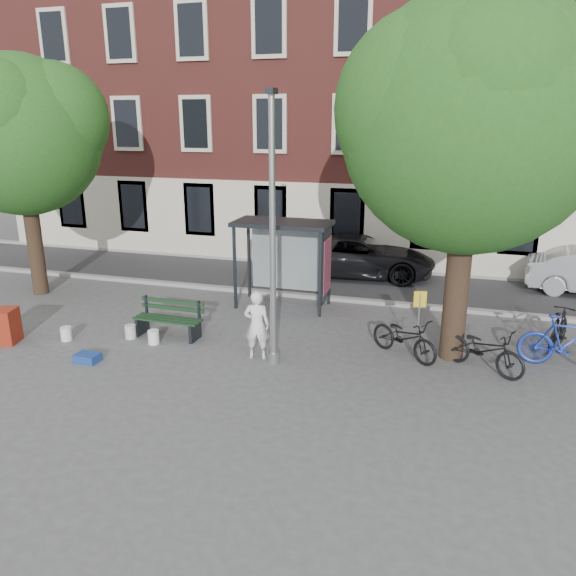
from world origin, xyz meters
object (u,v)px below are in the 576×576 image
Objects in this scene: lamppost at (273,247)px; bike_a at (404,337)px; bike_b at (567,342)px; bike_c at (483,349)px; bench at (169,321)px; car_dark at (359,256)px; bus_shelter at (296,245)px; painter at (257,325)px; bike_d at (559,330)px; notice_sign at (419,312)px.

lamppost reaches higher than bike_a.
bike_b is 1.05× the size of bike_c.
bike_b reaches higher than bench.
bike_b is at bearing -48.88° from bike_a.
bus_shelter is at bearing 157.22° from car_dark.
bus_shelter is 4.12m from painter.
bike_a is 1.81m from bike_c.
bike_d reaches higher than bike_a.
bus_shelter is 1.67× the size of notice_sign.
bike_a is at bearing 111.19° from bike_c.
bus_shelter is at bearing 98.43° from lamppost.
bike_a is (2.90, 1.19, -2.28)m from lamppost.
bench is 1.08× the size of notice_sign.
notice_sign is at bearing -70.02° from bike_a.
lamppost is 3.75m from notice_sign.
car_dark is at bearing 59.51° from bike_c.
bench is at bearing 128.22° from bike_a.
bench is 9.68m from bike_b.
lamppost is 2.14× the size of bus_shelter.
car_dark is at bearing -21.65° from bike_d.
bench is at bearing 168.36° from notice_sign.
car_dark reaches higher than bench.
bike_a is at bearing -167.21° from car_dark.
car_dark is (0.64, 8.09, -2.04)m from lamppost.
car_dark is (-2.27, 6.89, 0.24)m from bike_a.
painter is at bearing 105.73° from bike_b.
bike_c is at bearing -31.06° from bus_shelter.
bike_b is 1.22× the size of notice_sign.
car_dark is (3.78, 7.29, 0.32)m from bench.
painter is at bearing -179.45° from notice_sign.
bike_d reaches higher than bench.
bike_b is (9.64, 0.82, 0.19)m from bench.
painter reaches higher than bike_d.
bus_shelter is 0.53× the size of car_dark.
painter is 0.99× the size of notice_sign.
bike_c is at bearing 11.06° from lamppost.
bus_shelter is 1.44× the size of bike_c.
bike_a is 0.92× the size of bike_b.
painter is at bearing 41.17° from bike_d.
bike_d is (1.81, 1.76, 0.02)m from bike_c.
bus_shelter is 7.64m from bike_b.
bike_a is (3.51, -2.91, -1.41)m from bus_shelter.
bike_b is at bearing -177.59° from painter.
bike_c is (5.30, -3.19, -1.40)m from bus_shelter.
lamppost is 2.94× the size of bike_b.
notice_sign is (3.66, 0.99, 0.36)m from painter.
bench is 9.82m from bike_d.
notice_sign is (6.35, 0.32, 0.77)m from bench.
bus_shelter reaches higher than painter.
bus_shelter is 4.90m from notice_sign.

